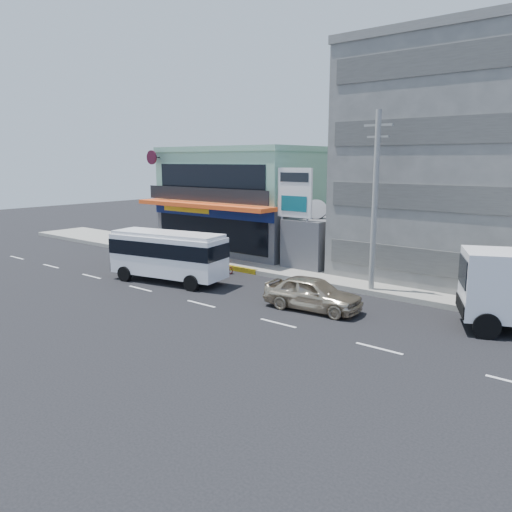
{
  "coord_description": "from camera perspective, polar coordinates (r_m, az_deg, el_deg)",
  "views": [
    {
      "loc": [
        18.0,
        -17.71,
        7.37
      ],
      "look_at": [
        1.09,
        3.22,
        2.2
      ],
      "focal_mm": 35.0,
      "sensor_mm": 36.0,
      "label": 1
    }
  ],
  "objects": [
    {
      "name": "sidewalk",
      "position": [
        31.01,
        13.05,
        -2.88
      ],
      "size": [
        70.0,
        5.0,
        0.3
      ],
      "primitive_type": "cube",
      "color": "gray",
      "rests_on": "ground"
    },
    {
      "name": "minibus",
      "position": [
        30.89,
        -10.03,
        0.4
      ],
      "size": [
        7.68,
        3.7,
        3.09
      ],
      "color": "white",
      "rests_on": "ground"
    },
    {
      "name": "concrete_building",
      "position": [
        33.67,
        25.55,
        9.2
      ],
      "size": [
        16.0,
        12.0,
        14.0
      ],
      "primitive_type": "cube",
      "color": "gray",
      "rests_on": "ground"
    },
    {
      "name": "gap_structure",
      "position": [
        35.19,
        7.64,
        1.59
      ],
      "size": [
        3.0,
        6.0,
        3.5
      ],
      "primitive_type": "cube",
      "color": "#414146",
      "rests_on": "ground"
    },
    {
      "name": "ground",
      "position": [
        26.3,
        -6.29,
        -5.46
      ],
      "size": [
        120.0,
        120.0,
        0.0
      ],
      "primitive_type": "plane",
      "color": "black",
      "rests_on": "ground"
    },
    {
      "name": "motorcycle_rider",
      "position": [
        33.09,
        -3.74,
        -0.86
      ],
      "size": [
        1.59,
        0.67,
        1.98
      ],
      "color": "#4E0B0F",
      "rests_on": "ground"
    },
    {
      "name": "utility_pole_near",
      "position": [
        27.92,
        13.43,
        6.02
      ],
      "size": [
        1.6,
        0.3,
        10.0
      ],
      "color": "#999993",
      "rests_on": "ground"
    },
    {
      "name": "shop_building",
      "position": [
        41.1,
        -0.46,
        6.17
      ],
      "size": [
        12.4,
        11.7,
        8.0
      ],
      "color": "#414146",
      "rests_on": "ground"
    },
    {
      "name": "sedan",
      "position": [
        25.09,
        6.5,
        -4.26
      ],
      "size": [
        5.17,
        2.5,
        1.7
      ],
      "primitive_type": "imported",
      "rotation": [
        0.0,
        0.0,
        1.67
      ],
      "color": "#C5B496",
      "rests_on": "ground"
    },
    {
      "name": "satellite_dish",
      "position": [
        34.1,
        6.83,
        4.41
      ],
      "size": [
        1.5,
        1.5,
        0.15
      ],
      "primitive_type": "cylinder",
      "color": "slate",
      "rests_on": "gap_structure"
    },
    {
      "name": "billboard",
      "position": [
        32.75,
        4.45,
        6.57
      ],
      "size": [
        2.6,
        0.18,
        6.9
      ],
      "color": "gray",
      "rests_on": "ground"
    }
  ]
}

